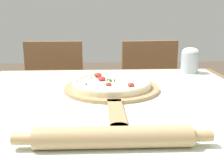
% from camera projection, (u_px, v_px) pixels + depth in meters
% --- Properties ---
extents(dining_table, '(1.11, 1.02, 0.77)m').
position_uv_depth(dining_table, '(109.00, 130.00, 1.00)').
color(dining_table, brown).
rests_on(dining_table, ground_plane).
extents(towel_cloth, '(1.03, 0.94, 0.00)m').
position_uv_depth(towel_cloth, '(109.00, 98.00, 0.97)').
color(towel_cloth, silver).
rests_on(towel_cloth, dining_table).
extents(pizza_peel, '(0.36, 0.58, 0.01)m').
position_uv_depth(pizza_peel, '(112.00, 90.00, 1.04)').
color(pizza_peel, tan).
rests_on(pizza_peel, towel_cloth).
extents(pizza, '(0.30, 0.30, 0.04)m').
position_uv_depth(pizza, '(112.00, 83.00, 1.06)').
color(pizza, beige).
rests_on(pizza, pizza_peel).
extents(rolling_pin, '(0.43, 0.05, 0.05)m').
position_uv_depth(rolling_pin, '(113.00, 137.00, 0.61)').
color(rolling_pin, tan).
rests_on(rolling_pin, towel_cloth).
extents(chair_left, '(0.40, 0.40, 0.87)m').
position_uv_depth(chair_left, '(54.00, 100.00, 1.84)').
color(chair_left, brown).
rests_on(chair_left, ground_plane).
extents(chair_right, '(0.43, 0.43, 0.87)m').
position_uv_depth(chair_right, '(152.00, 98.00, 1.87)').
color(chair_right, brown).
rests_on(chair_right, ground_plane).
extents(flour_cup, '(0.08, 0.08, 0.12)m').
position_uv_depth(flour_cup, '(190.00, 60.00, 1.35)').
color(flour_cup, '#B2B7BC').
rests_on(flour_cup, towel_cloth).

